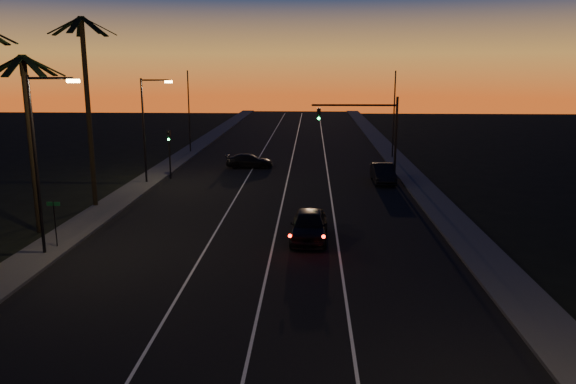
{
  "coord_description": "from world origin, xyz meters",
  "views": [
    {
      "loc": [
        2.53,
        -6.61,
        9.38
      ],
      "look_at": [
        1.39,
        20.12,
        3.39
      ],
      "focal_mm": 35.0,
      "sensor_mm": 36.0,
      "label": 1
    }
  ],
  "objects_px": {
    "signal_mast": "(368,124)",
    "lead_car": "(309,225)",
    "right_car": "(383,173)",
    "cross_car": "(249,161)"
  },
  "relations": [
    {
      "from": "signal_mast",
      "to": "lead_car",
      "type": "height_order",
      "value": "signal_mast"
    },
    {
      "from": "right_car",
      "to": "cross_car",
      "type": "bearing_deg",
      "value": 150.81
    },
    {
      "from": "signal_mast",
      "to": "cross_car",
      "type": "xyz_separation_m",
      "value": [
        -10.49,
        5.77,
        -4.12
      ]
    },
    {
      "from": "signal_mast",
      "to": "right_car",
      "type": "xyz_separation_m",
      "value": [
        1.31,
        -0.83,
        -3.99
      ]
    },
    {
      "from": "lead_car",
      "to": "right_car",
      "type": "bearing_deg",
      "value": 69.45
    },
    {
      "from": "lead_car",
      "to": "right_car",
      "type": "relative_size",
      "value": 1.16
    },
    {
      "from": "signal_mast",
      "to": "right_car",
      "type": "distance_m",
      "value": 4.28
    },
    {
      "from": "lead_car",
      "to": "right_car",
      "type": "distance_m",
      "value": 17.11
    },
    {
      "from": "right_car",
      "to": "cross_car",
      "type": "distance_m",
      "value": 13.52
    },
    {
      "from": "lead_car",
      "to": "cross_car",
      "type": "distance_m",
      "value": 23.35
    }
  ]
}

